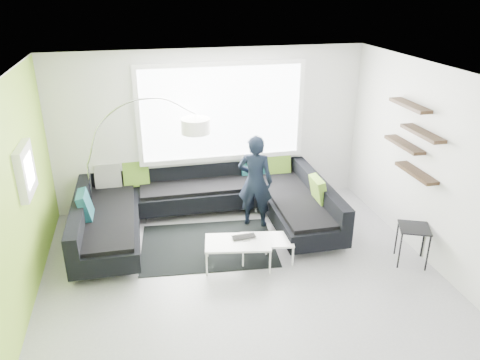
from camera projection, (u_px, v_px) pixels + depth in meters
name	position (u px, v px, depth m)	size (l,w,h in m)	color
ground	(242.00, 276.00, 6.57)	(5.50, 5.50, 0.00)	gray
room_shell	(242.00, 149.00, 6.05)	(5.54, 5.04, 2.82)	silver
sectional_sofa	(205.00, 209.00, 7.64)	(4.08, 2.55, 0.88)	black
rug	(208.00, 245.00, 7.31)	(2.05, 1.49, 0.01)	black
coffee_table	(252.00, 250.00, 6.82)	(1.20, 0.70, 0.39)	white
arc_lamp	(87.00, 165.00, 7.53)	(2.04, 0.85, 2.17)	silver
side_table	(412.00, 245.00, 6.78)	(0.42, 0.42, 0.58)	black
person	(255.00, 181.00, 7.66)	(0.68, 0.58, 1.58)	black
laptop	(245.00, 239.00, 6.72)	(0.35, 0.23, 0.03)	black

